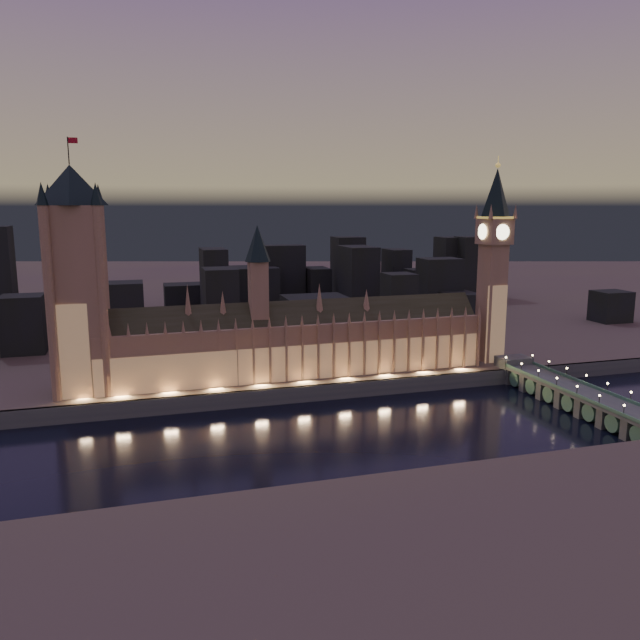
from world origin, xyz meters
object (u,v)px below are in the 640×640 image
object	(u,v)px
palace_of_westminster	(296,341)
westminster_bridge	(571,395)
elizabeth_tower	(494,249)
victoria_tower	(77,270)

from	to	relation	value
palace_of_westminster	westminster_bridge	distance (m)	137.68
palace_of_westminster	elizabeth_tower	xyz separation A→B (m)	(114.19, 0.17, 45.33)
victoria_tower	westminster_bridge	size ratio (longest dim) A/B	1.04
palace_of_westminster	westminster_bridge	bearing A→B (deg)	-28.61
palace_of_westminster	victoria_tower	size ratio (longest dim) A/B	1.72
victoria_tower	palace_of_westminster	bearing A→B (deg)	-0.09
westminster_bridge	victoria_tower	bearing A→B (deg)	163.69
palace_of_westminster	westminster_bridge	size ratio (longest dim) A/B	1.79
elizabeth_tower	westminster_bridge	size ratio (longest dim) A/B	1.01
elizabeth_tower	palace_of_westminster	bearing A→B (deg)	-179.91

